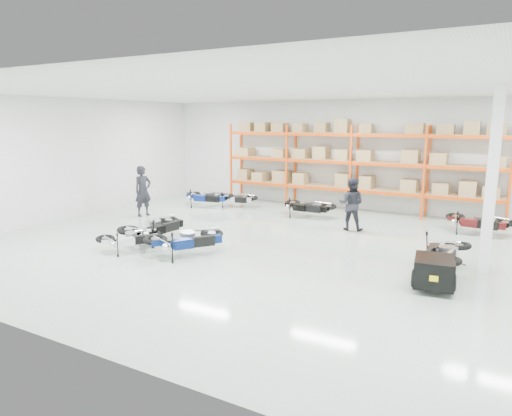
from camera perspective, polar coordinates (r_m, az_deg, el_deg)
The scene contains 14 objects.
room at distance 12.93m, azimuth 3.61°, elevation 4.55°, with size 18.00×18.00×18.00m.
pallet_rack at distance 18.93m, azimuth 12.16°, elevation 6.39°, with size 11.28×0.98×3.62m.
structural_column at distance 12.18m, azimuth 27.38°, elevation 2.94°, with size 0.25×0.25×4.50m, color white.
moto_blue_centre at distance 12.65m, azimuth -8.67°, elevation -3.34°, with size 0.86×1.94×1.19m, color #071749, non-canonical shape.
moto_silver_left at distance 13.46m, azimuth -15.47°, elevation -3.24°, with size 0.70×1.57×0.96m, color silver, non-canonical shape.
moto_black_far_left at distance 14.28m, azimuth -12.57°, elevation -1.82°, with size 0.86×1.95×1.19m, color black, non-canonical shape.
moto_touring_right at distance 12.30m, azimuth 22.47°, elevation -4.62°, with size 0.82×1.85×1.13m, color black, non-canonical shape.
trailer at distance 10.81m, azimuth 21.36°, elevation -7.41°, with size 0.95×1.77×0.73m.
moto_back_a at distance 19.61m, azimuth -6.11°, elevation 1.77°, with size 0.84×1.88×1.15m, color navy, non-canonical shape.
moto_back_b at distance 19.54m, azimuth -2.55°, elevation 1.52°, with size 0.71×1.59×0.97m, color silver, non-canonical shape.
moto_back_c at distance 17.53m, azimuth 6.48°, elevation 0.61°, with size 0.81×1.82×1.12m, color black, non-canonical shape.
moto_back_d at distance 16.50m, azimuth 26.01°, elevation -1.11°, with size 0.81×1.81×1.11m, color #460E0F, non-canonical shape.
person_left at distance 18.21m, azimuth -13.94°, elevation 2.07°, with size 0.71×0.47×1.95m, color black.
person_back at distance 15.72m, azimuth 11.82°, elevation 0.50°, with size 0.87×0.68×1.79m, color black.
Camera 1 is at (5.56, -11.59, 3.70)m, focal length 32.00 mm.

